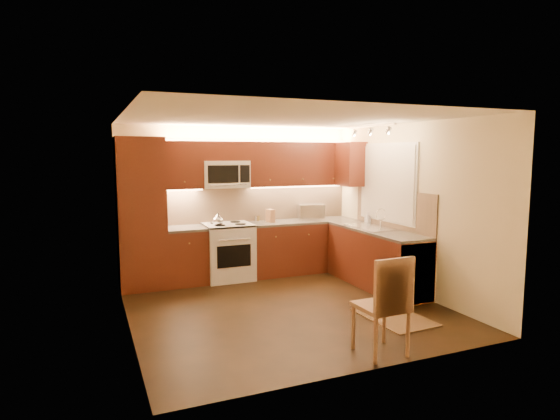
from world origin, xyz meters
name	(u,v)px	position (x,y,z in m)	size (l,w,h in m)	color
floor	(285,307)	(0.00, 0.00, 0.00)	(4.00, 4.00, 0.01)	black
ceiling	(286,118)	(0.00, 0.00, 2.50)	(4.00, 4.00, 0.01)	beige
wall_back	(239,201)	(0.00, 2.00, 1.25)	(4.00, 0.01, 2.50)	beige
wall_front	(372,241)	(0.00, -2.00, 1.25)	(4.00, 0.01, 2.50)	beige
wall_left	(126,224)	(-2.00, 0.00, 1.25)	(0.01, 4.00, 2.50)	beige
wall_right	(410,208)	(2.00, 0.00, 1.25)	(0.01, 4.00, 2.50)	beige
pantry	(141,214)	(-1.65, 1.70, 1.15)	(0.70, 0.60, 2.30)	#4E1B10
base_cab_back_left	(186,257)	(-0.99, 1.70, 0.43)	(0.62, 0.60, 0.86)	#4E1B10
counter_back_left	(185,229)	(-0.99, 1.70, 0.88)	(0.62, 0.60, 0.04)	#343230
base_cab_back_right	(302,247)	(1.04, 1.70, 0.43)	(1.92, 0.60, 0.86)	#4E1B10
counter_back_right	(302,221)	(1.04, 1.70, 0.88)	(1.92, 0.60, 0.04)	#343230
base_cab_right	(376,259)	(1.70, 0.40, 0.43)	(0.60, 2.00, 0.86)	#4E1B10
counter_right	(377,230)	(1.70, 0.40, 0.88)	(0.60, 2.00, 0.04)	#343230
dishwasher	(404,269)	(1.70, -0.30, 0.43)	(0.58, 0.60, 0.84)	silver
backsplash_back	(259,203)	(0.35, 1.99, 1.20)	(3.30, 0.02, 0.60)	tan
backsplash_right	(393,209)	(1.99, 0.40, 1.20)	(0.02, 2.00, 0.60)	tan
upper_cab_back_left	(182,165)	(-0.99, 1.82, 1.88)	(0.62, 0.35, 0.75)	#4E1B10
upper_cab_back_right	(299,164)	(1.04, 1.82, 1.88)	(1.92, 0.35, 0.75)	#4E1B10
upper_cab_bridge	(224,151)	(-0.30, 1.82, 2.09)	(0.76, 0.35, 0.31)	#4E1B10
upper_cab_right_corner	(351,164)	(1.82, 1.40, 1.88)	(0.35, 0.50, 0.75)	#4E1B10
stove	(228,252)	(-0.30, 1.68, 0.46)	(0.76, 0.65, 0.92)	silver
microwave	(225,174)	(-0.30, 1.81, 1.72)	(0.76, 0.38, 0.44)	silver
window_frame	(387,183)	(1.99, 0.55, 1.60)	(0.03, 1.44, 1.24)	silver
window_blinds	(386,183)	(1.97, 0.55, 1.60)	(0.02, 1.36, 1.16)	silver
sink	(371,223)	(1.70, 0.55, 0.98)	(0.52, 0.86, 0.15)	silver
faucet	(381,218)	(1.88, 0.55, 1.05)	(0.20, 0.04, 0.30)	silver
track_light_bar	(371,126)	(1.55, 0.40, 2.46)	(0.04, 1.20, 0.03)	silver
kettle	(218,219)	(-0.50, 1.56, 1.02)	(0.18, 0.18, 0.21)	silver
toaster_oven	(311,212)	(1.25, 1.78, 1.03)	(0.45, 0.33, 0.27)	silver
knife_block	(270,216)	(0.46, 1.72, 1.01)	(0.10, 0.16, 0.22)	#AA724D
spice_jar_a	(256,219)	(0.24, 1.81, 0.95)	(0.05, 0.05, 0.10)	silver
spice_jar_b	(258,218)	(0.33, 1.94, 0.94)	(0.04, 0.04, 0.08)	brown
spice_jar_c	(255,218)	(0.27, 1.94, 0.94)	(0.04, 0.04, 0.09)	silver
spice_jar_d	(268,218)	(0.46, 1.83, 0.95)	(0.05, 0.05, 0.10)	#AB8033
soap_bottle	(368,217)	(1.94, 1.01, 0.99)	(0.08, 0.08, 0.18)	silver
rug	(394,317)	(1.10, -0.90, 0.01)	(0.66, 0.99, 0.01)	black
dining_chair	(381,304)	(0.33, -1.70, 0.52)	(0.46, 0.46, 1.04)	#AA724D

